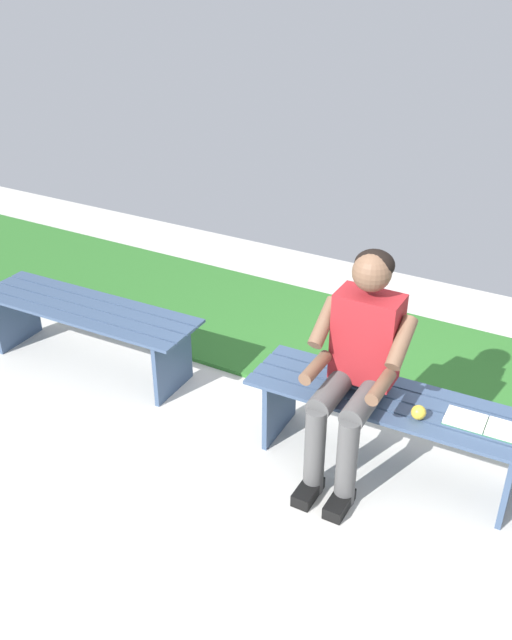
# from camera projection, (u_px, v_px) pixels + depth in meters

# --- Properties ---
(ground_plane) EXTENTS (10.00, 7.00, 0.04)m
(ground_plane) POSITION_uv_depth(u_px,v_px,m) (123.00, 512.00, 3.57)
(ground_plane) COLOR beige
(grass_strip) EXTENTS (9.00, 1.38, 0.03)m
(grass_strip) POSITION_uv_depth(u_px,v_px,m) (298.00, 334.00, 5.13)
(grass_strip) COLOR #2D6B28
(grass_strip) RESTS_ON ground
(bench_near) EXTENTS (1.57, 0.49, 0.46)m
(bench_near) POSITION_uv_depth(u_px,v_px,m) (390.00, 416.00, 3.70)
(bench_near) COLOR #384C6B
(bench_near) RESTS_ON ground
(bench_far) EXTENTS (1.61, 0.49, 0.46)m
(bench_far) POSITION_uv_depth(u_px,v_px,m) (88.00, 322.00, 4.61)
(bench_far) COLOR #384C6B
(bench_far) RESTS_ON ground
(person_seated) EXTENTS (0.50, 0.69, 1.26)m
(person_seated) POSITION_uv_depth(u_px,v_px,m) (357.00, 361.00, 3.52)
(person_seated) COLOR maroon
(person_seated) RESTS_ON ground
(apple) EXTENTS (0.08, 0.08, 0.08)m
(apple) POSITION_uv_depth(u_px,v_px,m) (419.00, 412.00, 3.47)
(apple) COLOR gold
(apple) RESTS_ON bench_near
(book_open) EXTENTS (0.42, 0.17, 0.02)m
(book_open) POSITION_uv_depth(u_px,v_px,m) (486.00, 426.00, 3.42)
(book_open) COLOR white
(book_open) RESTS_ON bench_near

